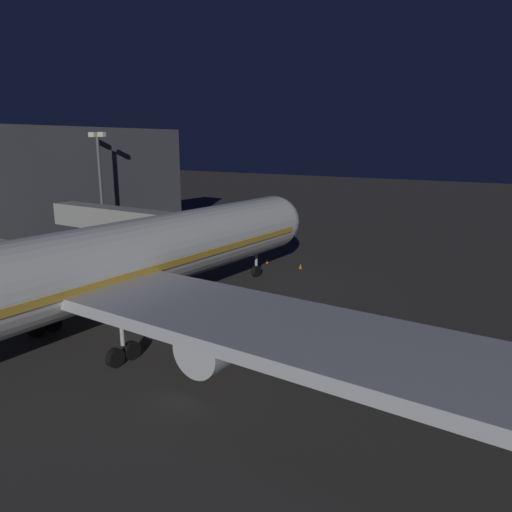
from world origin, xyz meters
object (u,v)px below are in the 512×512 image
object	(u,v)px
jet_bridge	(137,222)
apron_floodlight_mast	(100,180)
airliner_at_gate	(66,277)
traffic_cone_nose_starboard	(267,261)
traffic_cone_nose_port	(300,266)

from	to	relation	value
jet_bridge	apron_floodlight_mast	world-z (taller)	apron_floodlight_mast
airliner_at_gate	apron_floodlight_mast	world-z (taller)	airliner_at_gate
traffic_cone_nose_starboard	jet_bridge	bearing A→B (deg)	46.46
airliner_at_gate	traffic_cone_nose_port	world-z (taller)	airliner_at_gate
apron_floodlight_mast	jet_bridge	bearing A→B (deg)	155.19
traffic_cone_nose_starboard	traffic_cone_nose_port	bearing A→B (deg)	180.00
jet_bridge	traffic_cone_nose_port	bearing A→B (deg)	-143.93
jet_bridge	apron_floodlight_mast	xyz separation A→B (m)	(13.41, -6.20, 3.53)
airliner_at_gate	jet_bridge	xyz separation A→B (m)	(12.09, -17.02, 0.16)
airliner_at_gate	traffic_cone_nose_starboard	xyz separation A→B (m)	(2.20, -27.43, -4.88)
traffic_cone_nose_port	apron_floodlight_mast	bearing A→B (deg)	8.64
traffic_cone_nose_port	traffic_cone_nose_starboard	xyz separation A→B (m)	(4.40, 0.00, 0.00)
traffic_cone_nose_port	traffic_cone_nose_starboard	world-z (taller)	same
apron_floodlight_mast	traffic_cone_nose_starboard	world-z (taller)	apron_floodlight_mast
apron_floodlight_mast	traffic_cone_nose_starboard	bearing A→B (deg)	-169.76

